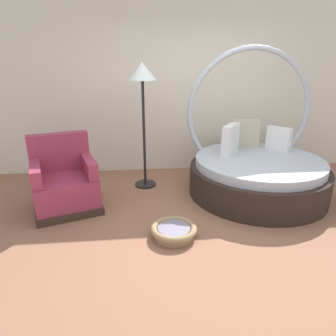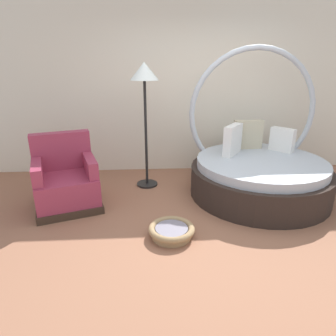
{
  "view_description": "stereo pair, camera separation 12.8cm",
  "coord_description": "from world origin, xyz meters",
  "px_view_note": "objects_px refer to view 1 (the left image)",
  "views": [
    {
      "loc": [
        -0.81,
        -2.89,
        1.82
      ],
      "look_at": [
        -0.47,
        0.59,
        0.55
      ],
      "focal_mm": 31.3,
      "sensor_mm": 36.0,
      "label": 1
    },
    {
      "loc": [
        -0.69,
        -2.9,
        1.82
      ],
      "look_at": [
        -0.47,
        0.59,
        0.55
      ],
      "focal_mm": 31.3,
      "sensor_mm": 36.0,
      "label": 2
    }
  ],
  "objects_px": {
    "red_armchair": "(65,183)",
    "pet_basket": "(174,231)",
    "round_daybed": "(256,167)",
    "floor_lamp": "(143,84)"
  },
  "relations": [
    {
      "from": "floor_lamp",
      "to": "pet_basket",
      "type": "bearing_deg",
      "value": -79.3
    },
    {
      "from": "round_daybed",
      "to": "red_armchair",
      "type": "xyz_separation_m",
      "value": [
        -2.66,
        -0.24,
        -0.05
      ]
    },
    {
      "from": "pet_basket",
      "to": "floor_lamp",
      "type": "distance_m",
      "value": 2.09
    },
    {
      "from": "round_daybed",
      "to": "floor_lamp",
      "type": "bearing_deg",
      "value": 167.07
    },
    {
      "from": "round_daybed",
      "to": "red_armchair",
      "type": "distance_m",
      "value": 2.67
    },
    {
      "from": "round_daybed",
      "to": "pet_basket",
      "type": "xyz_separation_m",
      "value": [
        -1.33,
        -1.1,
        -0.31
      ]
    },
    {
      "from": "pet_basket",
      "to": "floor_lamp",
      "type": "bearing_deg",
      "value": 100.7
    },
    {
      "from": "round_daybed",
      "to": "floor_lamp",
      "type": "xyz_separation_m",
      "value": [
        -1.61,
        0.37,
        1.15
      ]
    },
    {
      "from": "red_armchair",
      "to": "floor_lamp",
      "type": "relative_size",
      "value": 0.56
    },
    {
      "from": "red_armchair",
      "to": "pet_basket",
      "type": "height_order",
      "value": "red_armchair"
    }
  ]
}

